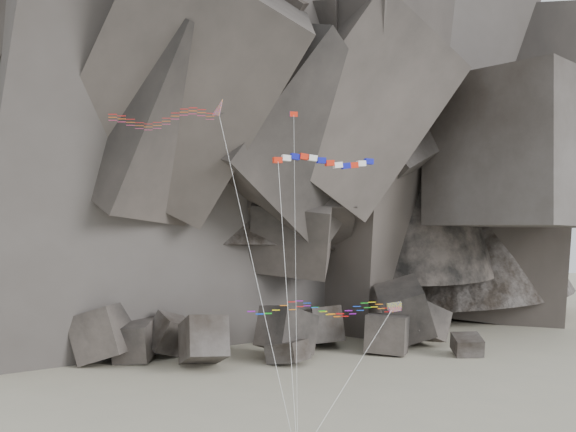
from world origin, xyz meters
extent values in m
cube|color=#47423F|center=(-10.37, 36.52, 2.16)|extent=(6.56, 5.57, 6.19)
cube|color=#47423F|center=(18.63, 36.94, 1.75)|extent=(5.26, 5.00, 5.05)
cube|color=#47423F|center=(3.25, 30.00, 1.17)|extent=(5.57, 5.72, 3.07)
cube|color=#47423F|center=(-17.99, 35.91, 2.92)|extent=(9.11, 9.09, 7.36)
cube|color=#47423F|center=(26.41, 29.32, 1.06)|extent=(4.14, 4.28, 2.93)
cube|color=#47423F|center=(17.04, 32.93, 2.36)|extent=(6.65, 6.10, 5.12)
cube|color=#47423F|center=(-6.73, 30.16, 2.36)|extent=(5.51, 7.67, 6.70)
cube|color=#47423F|center=(21.21, 36.94, 3.25)|extent=(9.49, 10.07, 9.76)
cube|color=#47423F|center=(-14.56, 35.87, 2.20)|extent=(5.85, 6.61, 5.17)
cube|color=#47423F|center=(10.50, 39.18, 2.34)|extent=(4.60, 6.22, 5.91)
cube|color=#47423F|center=(3.84, 33.11, 2.48)|extent=(8.55, 8.31, 7.05)
cube|color=#47423F|center=(23.76, 37.05, 2.10)|extent=(7.60, 7.57, 6.55)
cylinder|color=silver|center=(-6.01, 0.11, 13.65)|extent=(4.41, 7.49, 24.15)
cube|color=red|center=(-4.38, 0.18, 21.70)|extent=(0.66, 0.47, 0.41)
cube|color=white|center=(-3.73, 0.22, 21.87)|extent=(0.69, 0.47, 0.46)
cube|color=#0E119A|center=(-3.09, 0.21, 21.99)|extent=(0.70, 0.47, 0.49)
cube|color=red|center=(-2.44, 0.19, 22.00)|extent=(0.71, 0.47, 0.49)
cube|color=white|center=(-1.80, 0.16, 21.91)|extent=(0.69, 0.47, 0.47)
cube|color=#0E119A|center=(-1.15, 0.15, 21.75)|extent=(0.66, 0.47, 0.43)
cube|color=red|center=(-0.51, 0.17, 21.57)|extent=(0.68, 0.47, 0.45)
cube|color=white|center=(0.14, 0.24, 21.44)|extent=(0.70, 0.47, 0.49)
cube|color=#0E119A|center=(0.78, 0.34, 21.40)|extent=(0.71, 0.47, 0.50)
cube|color=red|center=(1.43, 0.48, 21.47)|extent=(0.70, 0.47, 0.48)
cube|color=white|center=(2.07, 0.62, 21.62)|extent=(0.67, 0.47, 0.44)
cube|color=#0E119A|center=(2.72, 0.75, 21.80)|extent=(0.67, 0.47, 0.44)
cylinder|color=silver|center=(-4.10, -1.80, 11.64)|extent=(0.58, 3.65, 20.13)
cube|color=#C5D30B|center=(6.03, 3.85, 10.48)|extent=(1.25, 0.41, 0.68)
cube|color=#0CB219|center=(6.03, 3.69, 10.23)|extent=(1.04, 0.29, 0.47)
cylinder|color=silver|center=(1.10, 0.12, 6.03)|extent=(9.89, 7.50, 8.93)
cube|color=red|center=(-2.50, 3.00, 25.49)|extent=(0.61, 0.06, 0.39)
cube|color=#0E119A|center=(-2.70, 3.01, 25.49)|extent=(0.22, 0.06, 0.40)
cylinder|color=silver|center=(-3.17, -0.31, 13.54)|extent=(1.35, 6.63, 23.92)
camera|label=1|loc=(-13.96, -44.46, 17.71)|focal=40.00mm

